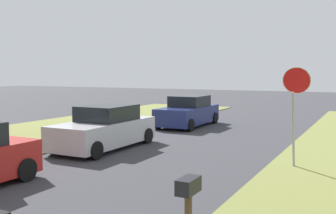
{
  "coord_description": "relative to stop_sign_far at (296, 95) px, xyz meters",
  "views": [
    {
      "loc": [
        6.27,
        -0.03,
        2.78
      ],
      "look_at": [
        0.5,
        11.09,
        1.69
      ],
      "focal_mm": 42.18,
      "sensor_mm": 36.0,
      "label": 1
    }
  ],
  "objects": [
    {
      "name": "stop_sign_far",
      "position": [
        0.0,
        0.0,
        0.0
      ],
      "size": [
        0.81,
        0.73,
        2.91
      ],
      "color": "#9EA0A5",
      "rests_on": "grass_verge_right"
    },
    {
      "name": "curbside_mailbox",
      "position": [
        -0.27,
        -6.87,
        -1.09
      ],
      "size": [
        0.22,
        0.44,
        1.27
      ],
      "color": "brown",
      "rests_on": "grass_verge_right"
    },
    {
      "name": "parked_sedan_silver",
      "position": [
        -6.71,
        -0.13,
        -1.42
      ],
      "size": [
        1.96,
        4.41,
        1.57
      ],
      "color": "#BCBCC1",
      "rests_on": "ground"
    },
    {
      "name": "parked_sedan_navy",
      "position": [
        -6.52,
        6.84,
        -1.42
      ],
      "size": [
        1.96,
        4.41,
        1.57
      ],
      "color": "navy",
      "rests_on": "ground"
    }
  ]
}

